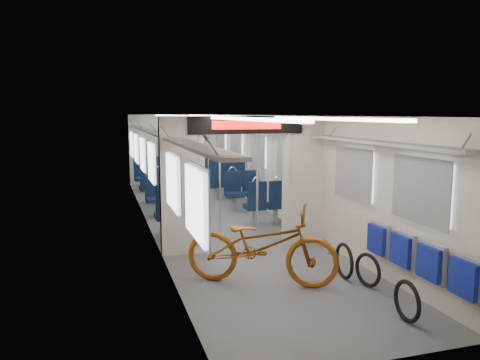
{
  "coord_description": "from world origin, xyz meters",
  "views": [
    {
      "loc": [
        -2.37,
        -9.6,
        2.35
      ],
      "look_at": [
        0.14,
        -1.27,
        1.1
      ],
      "focal_mm": 35.0,
      "sensor_mm": 36.0,
      "label": 1
    }
  ],
  "objects_px": {
    "bicycle": "(261,245)",
    "stanchion_far_right": "(208,160)",
    "bike_hoop_c": "(344,263)",
    "seat_bay_near_right": "(254,194)",
    "flip_bench": "(416,256)",
    "stanchion_near_left": "(220,179)",
    "stanchion_far_left": "(183,162)",
    "bike_hoop_a": "(407,303)",
    "bike_hoop_b": "(368,272)",
    "seat_bay_near_left": "(173,198)",
    "stanchion_near_right": "(257,178)",
    "seat_bay_far_right": "(218,174)",
    "seat_bay_far_left": "(154,177)"
  },
  "relations": [
    {
      "from": "bicycle",
      "to": "stanchion_near_right",
      "type": "bearing_deg",
      "value": 11.28
    },
    {
      "from": "seat_bay_far_right",
      "to": "flip_bench",
      "type": "bearing_deg",
      "value": -87.18
    },
    {
      "from": "flip_bench",
      "to": "seat_bay_near_left",
      "type": "bearing_deg",
      "value": 114.99
    },
    {
      "from": "flip_bench",
      "to": "stanchion_far_left",
      "type": "distance_m",
      "value": 6.94
    },
    {
      "from": "bike_hoop_b",
      "to": "stanchion_far_right",
      "type": "xyz_separation_m",
      "value": [
        -0.77,
        6.28,
        0.94
      ]
    },
    {
      "from": "seat_bay_near_right",
      "to": "seat_bay_far_left",
      "type": "xyz_separation_m",
      "value": [
        -1.87,
        3.27,
        0.05
      ]
    },
    {
      "from": "bike_hoop_c",
      "to": "stanchion_far_left",
      "type": "relative_size",
      "value": 0.23
    },
    {
      "from": "bike_hoop_c",
      "to": "stanchion_near_left",
      "type": "distance_m",
      "value": 2.87
    },
    {
      "from": "stanchion_far_left",
      "to": "stanchion_near_left",
      "type": "bearing_deg",
      "value": -88.27
    },
    {
      "from": "flip_bench",
      "to": "stanchion_near_left",
      "type": "xyz_separation_m",
      "value": [
        -1.65,
        3.41,
        0.57
      ]
    },
    {
      "from": "bike_hoop_c",
      "to": "stanchion_far_left",
      "type": "distance_m",
      "value": 5.94
    },
    {
      "from": "bike_hoop_c",
      "to": "seat_bay_near_right",
      "type": "relative_size",
      "value": 0.27
    },
    {
      "from": "flip_bench",
      "to": "seat_bay_near_left",
      "type": "xyz_separation_m",
      "value": [
        -2.29,
        4.91,
        -0.01
      ]
    },
    {
      "from": "bike_hoop_a",
      "to": "stanchion_near_right",
      "type": "xyz_separation_m",
      "value": [
        -0.47,
        3.88,
        0.93
      ]
    },
    {
      "from": "bicycle",
      "to": "stanchion_far_left",
      "type": "height_order",
      "value": "stanchion_far_left"
    },
    {
      "from": "stanchion_far_right",
      "to": "bicycle",
      "type": "bearing_deg",
      "value": -95.74
    },
    {
      "from": "seat_bay_far_left",
      "to": "stanchion_near_left",
      "type": "relative_size",
      "value": 0.99
    },
    {
      "from": "seat_bay_near_right",
      "to": "stanchion_far_left",
      "type": "distance_m",
      "value": 2.12
    },
    {
      "from": "seat_bay_near_right",
      "to": "flip_bench",
      "type": "bearing_deg",
      "value": -85.35
    },
    {
      "from": "seat_bay_near_right",
      "to": "stanchion_near_left",
      "type": "distance_m",
      "value": 2.23
    },
    {
      "from": "bike_hoop_c",
      "to": "stanchion_near_left",
      "type": "height_order",
      "value": "stanchion_near_left"
    },
    {
      "from": "stanchion_far_right",
      "to": "seat_bay_near_left",
      "type": "bearing_deg",
      "value": -121.86
    },
    {
      "from": "stanchion_far_right",
      "to": "bike_hoop_a",
      "type": "bearing_deg",
      "value": -85.32
    },
    {
      "from": "stanchion_far_left",
      "to": "flip_bench",
      "type": "bearing_deg",
      "value": -75.34
    },
    {
      "from": "flip_bench",
      "to": "stanchion_far_left",
      "type": "relative_size",
      "value": 0.9
    },
    {
      "from": "flip_bench",
      "to": "seat_bay_far_right",
      "type": "relative_size",
      "value": 0.89
    },
    {
      "from": "seat_bay_far_right",
      "to": "seat_bay_near_left",
      "type": "bearing_deg",
      "value": -117.54
    },
    {
      "from": "bike_hoop_b",
      "to": "seat_bay_near_left",
      "type": "relative_size",
      "value": 0.21
    },
    {
      "from": "flip_bench",
      "to": "bike_hoop_a",
      "type": "distance_m",
      "value": 0.77
    },
    {
      "from": "stanchion_near_left",
      "to": "stanchion_far_left",
      "type": "relative_size",
      "value": 1.0
    },
    {
      "from": "bicycle",
      "to": "stanchion_near_left",
      "type": "relative_size",
      "value": 0.91
    },
    {
      "from": "seat_bay_near_left",
      "to": "stanchion_near_right",
      "type": "xyz_separation_m",
      "value": [
        1.35,
        -1.52,
        0.58
      ]
    },
    {
      "from": "flip_bench",
      "to": "stanchion_near_right",
      "type": "height_order",
      "value": "stanchion_near_right"
    },
    {
      "from": "bike_hoop_b",
      "to": "seat_bay_far_right",
      "type": "distance_m",
      "value": 7.92
    },
    {
      "from": "bike_hoop_c",
      "to": "seat_bay_near_left",
      "type": "height_order",
      "value": "seat_bay_near_left"
    },
    {
      "from": "seat_bay_near_right",
      "to": "stanchion_near_right",
      "type": "xyz_separation_m",
      "value": [
        -0.52,
        -1.76,
        0.63
      ]
    },
    {
      "from": "seat_bay_far_right",
      "to": "stanchion_near_right",
      "type": "xyz_separation_m",
      "value": [
        -0.52,
        -5.1,
        0.58
      ]
    },
    {
      "from": "bike_hoop_b",
      "to": "seat_bay_near_left",
      "type": "xyz_separation_m",
      "value": [
        -1.98,
        4.32,
        0.36
      ]
    },
    {
      "from": "bicycle",
      "to": "bike_hoop_a",
      "type": "xyz_separation_m",
      "value": [
        1.18,
        -1.6,
        -0.33
      ]
    },
    {
      "from": "flip_bench",
      "to": "seat_bay_far_left",
      "type": "relative_size",
      "value": 0.9
    },
    {
      "from": "seat_bay_near_left",
      "to": "stanchion_near_left",
      "type": "distance_m",
      "value": 1.74
    },
    {
      "from": "bicycle",
      "to": "bike_hoop_c",
      "type": "bearing_deg",
      "value": -68.18
    },
    {
      "from": "seat_bay_near_left",
      "to": "stanchion_near_left",
      "type": "height_order",
      "value": "stanchion_near_left"
    },
    {
      "from": "bike_hoop_c",
      "to": "stanchion_far_left",
      "type": "height_order",
      "value": "stanchion_far_left"
    },
    {
      "from": "bicycle",
      "to": "seat_bay_far_right",
      "type": "xyz_separation_m",
      "value": [
        1.23,
        7.39,
        0.02
      ]
    },
    {
      "from": "bike_hoop_c",
      "to": "flip_bench",
      "type": "bearing_deg",
      "value": -64.88
    },
    {
      "from": "stanchion_near_right",
      "to": "seat_bay_far_left",
      "type": "bearing_deg",
      "value": 105.03
    },
    {
      "from": "seat_bay_near_right",
      "to": "seat_bay_near_left",
      "type": "bearing_deg",
      "value": -172.58
    },
    {
      "from": "bicycle",
      "to": "stanchion_far_right",
      "type": "distance_m",
      "value": 5.82
    },
    {
      "from": "bicycle",
      "to": "bike_hoop_c",
      "type": "height_order",
      "value": "bicycle"
    }
  ]
}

